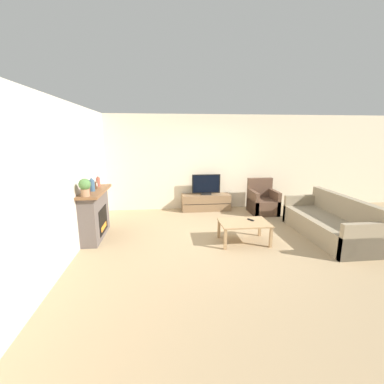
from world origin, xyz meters
The scene contains 15 objects.
ground_plane centered at (0.00, 0.00, 0.00)m, with size 24.00×24.00×0.00m, color #9E8460.
wall_back centered at (0.00, 2.30, 1.35)m, with size 12.00×0.06×2.70m.
wall_left centered at (-2.87, 0.00, 1.35)m, with size 0.06×12.00×2.70m.
fireplace centered at (-2.68, 0.29, 0.52)m, with size 0.44×1.33×1.02m.
mantel_vase_left centered at (-2.66, -0.10, 1.13)m, with size 0.09×0.09×0.23m.
mantel_vase_centre_left centered at (-2.66, 0.19, 1.15)m, with size 0.11×0.11×0.27m.
mantel_vase_right centered at (-2.66, 0.69, 1.13)m, with size 0.09×0.09×0.23m.
mantel_clock centered at (-2.66, 0.43, 1.10)m, with size 0.08×0.11×0.15m.
potted_plant centered at (-2.66, -0.27, 1.21)m, with size 0.21×0.21×0.33m.
tv_stand centered at (-0.03, 2.02, 0.23)m, with size 1.39×0.43×0.47m.
tv centered at (-0.03, 2.02, 0.74)m, with size 0.81×0.18×0.58m.
armchair centered at (1.49, 1.61, 0.30)m, with size 0.70×0.76×0.94m.
coffee_table centered at (0.36, -0.32, 0.38)m, with size 0.98×0.66×0.43m.
remote centered at (0.52, -0.23, 0.44)m, with size 0.11×0.15×0.02m.
couch centered at (2.24, -0.24, 0.29)m, with size 0.90×2.19×0.88m.
Camera 1 is at (-1.21, -5.05, 2.13)m, focal length 24.00 mm.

